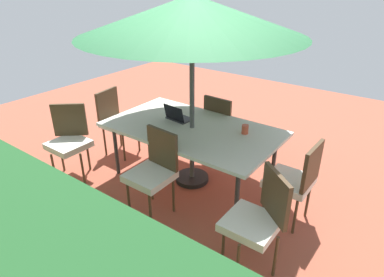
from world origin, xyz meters
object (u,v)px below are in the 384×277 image
(chair_north, at_px, (154,169))
(chair_northeast, at_px, (69,138))
(chair_northwest, at_px, (258,217))
(laptop, at_px, (178,117))
(patio_umbrella, at_px, (192,16))
(chair_south, at_px, (222,124))
(cup, at_px, (245,129))
(chair_east, at_px, (117,119))
(dining_table, at_px, (192,131))
(chair_west, at_px, (295,178))

(chair_north, xyz_separation_m, chair_northeast, (1.42, 0.08, 0.00))
(chair_northwest, xyz_separation_m, laptop, (1.62, -0.90, 0.27))
(patio_umbrella, height_order, chair_northeast, patio_umbrella)
(chair_south, distance_m, cup, 0.88)
(patio_umbrella, bearing_deg, chair_south, -88.71)
(chair_northwest, height_order, cup, chair_northwest)
(chair_northwest, bearing_deg, chair_east, -157.51)
(chair_south, distance_m, chair_northeast, 2.11)
(chair_east, xyz_separation_m, chair_northwest, (-2.71, 0.80, 0.00))
(dining_table, distance_m, chair_south, 0.79)
(chair_east, relative_size, chair_northwest, 1.00)
(dining_table, relative_size, laptop, 6.29)
(chair_north, bearing_deg, patio_umbrella, 96.69)
(dining_table, height_order, cup, cup)
(chair_south, xyz_separation_m, chair_east, (1.36, 0.79, 0.00))
(chair_south, bearing_deg, cup, 141.69)
(dining_table, distance_m, laptop, 0.32)
(chair_east, bearing_deg, chair_west, -97.65)
(laptop, bearing_deg, patio_umbrella, 170.16)
(dining_table, height_order, chair_north, chair_north)
(chair_northwest, relative_size, laptop, 2.86)
(chair_south, distance_m, chair_west, 1.58)
(chair_northeast, bearing_deg, chair_south, 8.94)
(patio_umbrella, distance_m, chair_northeast, 2.23)
(chair_northwest, distance_m, cup, 1.29)
(laptop, bearing_deg, cup, -165.07)
(chair_northeast, bearing_deg, laptop, -0.59)
(dining_table, relative_size, chair_northeast, 2.20)
(chair_south, xyz_separation_m, laptop, (0.27, 0.69, 0.27))
(patio_umbrella, distance_m, chair_south, 1.71)
(chair_northwest, xyz_separation_m, cup, (0.71, -1.05, 0.28))
(chair_north, height_order, chair_northeast, same)
(chair_north, relative_size, chair_northeast, 1.00)
(patio_umbrella, xyz_separation_m, cup, (-0.62, -0.23, -1.25))
(chair_south, relative_size, chair_west, 1.00)
(cup, bearing_deg, chair_west, 162.40)
(patio_umbrella, xyz_separation_m, chair_northeast, (1.39, 0.84, -1.53))
(chair_west, bearing_deg, chair_east, -88.18)
(chair_east, height_order, chair_northwest, same)
(dining_table, bearing_deg, cup, -159.59)
(chair_south, xyz_separation_m, chair_northeast, (1.37, 1.61, 0.00))
(chair_north, bearing_deg, chair_northwest, 1.90)
(laptop, relative_size, cup, 3.13)
(chair_north, xyz_separation_m, chair_west, (-1.33, -0.75, 0.00))
(chair_north, relative_size, laptop, 2.86)
(dining_table, height_order, chair_west, chair_west)
(patio_umbrella, xyz_separation_m, laptop, (0.29, -0.08, -1.26))
(dining_table, xyz_separation_m, laptop, (0.29, -0.08, 0.09))
(dining_table, relative_size, chair_east, 2.20)
(chair_west, distance_m, laptop, 1.68)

